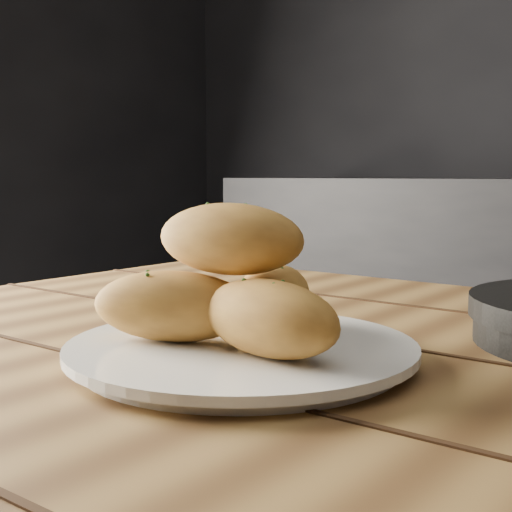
{
  "coord_description": "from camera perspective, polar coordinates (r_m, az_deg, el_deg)",
  "views": [
    {
      "loc": [
        -0.05,
        -0.18,
        0.91
      ],
      "look_at": [
        -0.42,
        0.3,
        0.84
      ],
      "focal_mm": 50.0,
      "sensor_mm": 36.0,
      "label": 1
    }
  ],
  "objects": [
    {
      "name": "bread_rolls",
      "position": [
        0.6,
        -1.72,
        -2.75
      ],
      "size": [
        0.25,
        0.21,
        0.12
      ],
      "color": "#BD8534",
      "rests_on": "plate"
    },
    {
      "name": "plate",
      "position": [
        0.61,
        -1.16,
        -7.68
      ],
      "size": [
        0.3,
        0.3,
        0.02
      ],
      "color": "white",
      "rests_on": "table"
    }
  ]
}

